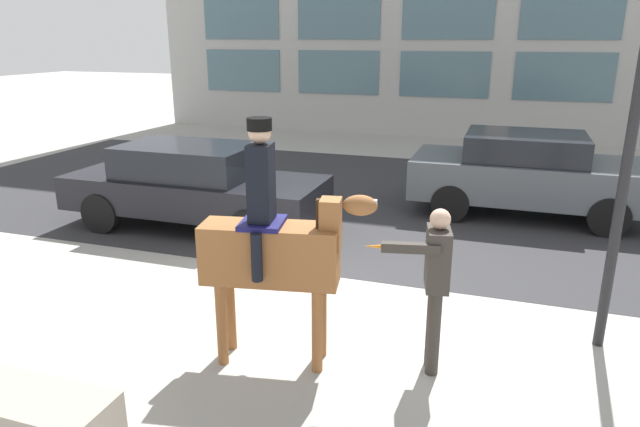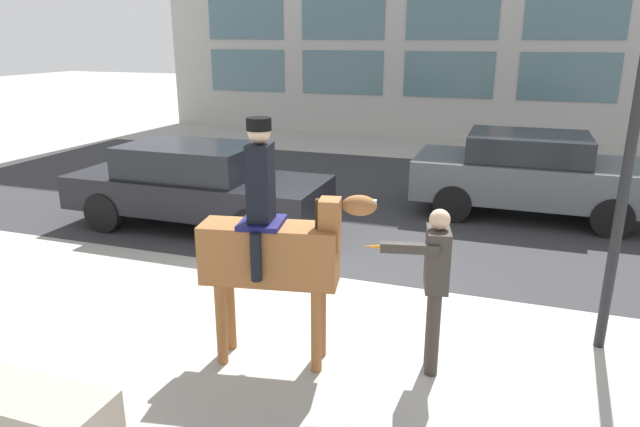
{
  "view_description": "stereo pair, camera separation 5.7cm",
  "coord_description": "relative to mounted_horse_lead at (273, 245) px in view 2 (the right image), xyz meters",
  "views": [
    {
      "loc": [
        2.24,
        -6.68,
        3.28
      ],
      "look_at": [
        0.36,
        -1.07,
        1.44
      ],
      "focal_mm": 32.0,
      "sensor_mm": 36.0,
      "label": 1
    },
    {
      "loc": [
        2.3,
        -6.66,
        3.28
      ],
      "look_at": [
        0.36,
        -1.07,
        1.44
      ],
      "focal_mm": 32.0,
      "sensor_mm": 36.0,
      "label": 2
    }
  ],
  "objects": [
    {
      "name": "street_car_far_lane",
      "position": [
        2.52,
        6.3,
        -0.47
      ],
      "size": [
        4.28,
        2.0,
        1.56
      ],
      "color": "#51565B",
      "rests_on": "ground_plane"
    },
    {
      "name": "ground_plane",
      "position": [
        -0.1,
        1.77,
        -1.29
      ],
      "size": [
        80.0,
        80.0,
        0.0
      ],
      "primitive_type": "plane",
      "color": "#9E9B93"
    },
    {
      "name": "road_surface",
      "position": [
        -0.1,
        6.52,
        -1.28
      ],
      "size": [
        20.7,
        8.5,
        0.01
      ],
      "color": "#2D2D30",
      "rests_on": "ground_plane"
    },
    {
      "name": "street_car_near_lane",
      "position": [
        -3.09,
        3.64,
        -0.51
      ],
      "size": [
        4.58,
        1.8,
        1.49
      ],
      "color": "black",
      "rests_on": "ground_plane"
    },
    {
      "name": "mounted_horse_lead",
      "position": [
        0.0,
        0.0,
        0.0
      ],
      "size": [
        1.82,
        0.68,
        2.56
      ],
      "rotation": [
        0.0,
        0.0,
        0.18
      ],
      "color": "brown",
      "rests_on": "ground_plane"
    },
    {
      "name": "pedestrian_bystander",
      "position": [
        1.57,
        0.32,
        -0.27
      ],
      "size": [
        0.81,
        0.56,
        1.73
      ],
      "rotation": [
        0.0,
        0.0,
        -2.93
      ],
      "color": "#332D28",
      "rests_on": "ground_plane"
    }
  ]
}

